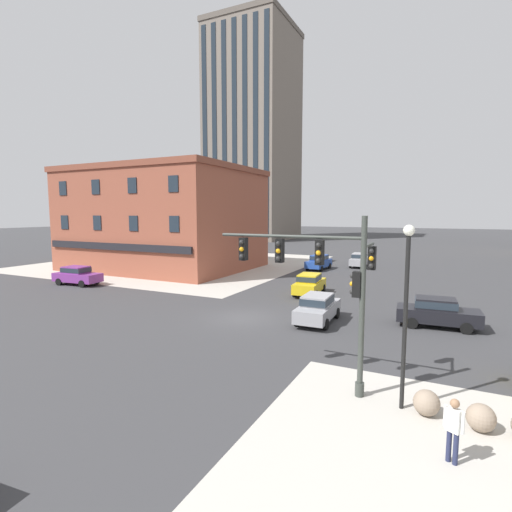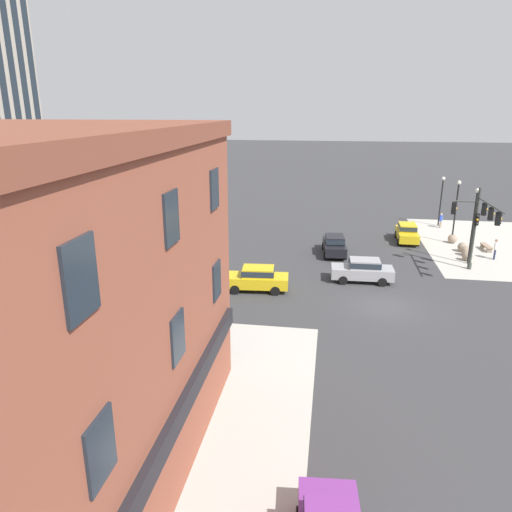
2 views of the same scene
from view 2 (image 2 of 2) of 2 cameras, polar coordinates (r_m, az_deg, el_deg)
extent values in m
plane|color=#38383A|center=(31.32, 15.09, -5.86)|extent=(320.00, 320.00, 0.00)
cylinder|color=#383D38|center=(40.58, 24.28, -1.10)|extent=(0.32, 0.32, 0.50)
cylinder|color=#383D38|center=(39.82, 24.80, 2.93)|extent=(0.20, 0.20, 6.40)
cylinder|color=#383D38|center=(36.72, 26.39, 5.51)|extent=(5.59, 0.12, 0.12)
cylinder|color=#383D38|center=(39.16, 23.93, 6.02)|extent=(0.11, 1.80, 0.11)
cube|color=black|center=(37.98, 25.75, 5.09)|extent=(0.28, 0.28, 0.90)
sphere|color=#282828|center=(37.98, 26.04, 5.48)|extent=(0.18, 0.18, 0.18)
sphere|color=orange|center=(38.03, 25.98, 5.07)|extent=(0.18, 0.18, 0.18)
sphere|color=#282828|center=(38.08, 25.93, 4.66)|extent=(0.18, 0.18, 0.18)
cube|color=black|center=(36.53, 26.41, 4.57)|extent=(0.28, 0.28, 0.90)
sphere|color=#282828|center=(36.52, 26.71, 4.98)|extent=(0.18, 0.18, 0.18)
sphere|color=orange|center=(36.58, 26.65, 4.55)|extent=(0.18, 0.18, 0.18)
sphere|color=#282828|center=(36.63, 26.59, 4.13)|extent=(0.18, 0.18, 0.18)
cube|color=black|center=(35.08, 27.11, 4.01)|extent=(0.28, 0.28, 0.90)
sphere|color=#282828|center=(35.08, 27.42, 4.44)|extent=(0.18, 0.18, 0.18)
sphere|color=orange|center=(35.13, 27.36, 3.99)|extent=(0.18, 0.18, 0.18)
sphere|color=#282828|center=(35.19, 27.30, 3.55)|extent=(0.18, 0.18, 0.18)
cube|color=black|center=(39.46, 25.03, 4.02)|extent=(0.28, 0.28, 0.90)
sphere|color=#282828|center=(39.25, 25.14, 4.36)|extent=(0.18, 0.18, 0.18)
sphere|color=orange|center=(39.31, 25.09, 3.97)|extent=(0.18, 0.18, 0.18)
sphere|color=#282828|center=(39.36, 25.04, 3.57)|extent=(0.18, 0.18, 0.18)
cube|color=black|center=(39.06, 22.69, 5.32)|extent=(0.28, 0.28, 0.90)
sphere|color=#282828|center=(39.05, 22.97, 5.70)|extent=(0.18, 0.18, 0.18)
sphere|color=orange|center=(39.10, 22.92, 5.30)|extent=(0.18, 0.18, 0.18)
sphere|color=#282828|center=(39.15, 22.87, 4.90)|extent=(0.18, 0.18, 0.18)
sphere|color=gray|center=(42.65, 24.07, 0.01)|extent=(0.83, 0.83, 0.83)
sphere|color=gray|center=(44.12, 23.94, 0.57)|extent=(0.83, 0.83, 0.83)
sphere|color=gray|center=(45.19, 23.59, 0.99)|extent=(0.83, 0.83, 0.83)
sphere|color=gray|center=(47.72, 22.56, 1.93)|extent=(0.83, 0.83, 0.83)
cube|color=#9E7F66|center=(46.45, 25.99, 1.13)|extent=(1.83, 0.62, 0.10)
cube|color=gray|center=(45.89, 26.25, 0.59)|extent=(0.27, 0.43, 0.39)
cube|color=gray|center=(47.14, 25.66, 1.08)|extent=(0.27, 0.43, 0.39)
cylinder|color=gray|center=(53.53, 21.34, 3.60)|extent=(0.13, 0.13, 0.77)
cylinder|color=gray|center=(53.37, 21.27, 3.57)|extent=(0.13, 0.13, 0.77)
cube|color=blue|center=(53.31, 21.38, 4.27)|extent=(0.39, 0.36, 0.54)
cylinder|color=blue|center=(53.52, 21.48, 4.33)|extent=(0.09, 0.09, 0.52)
cylinder|color=blue|center=(53.10, 21.29, 4.26)|extent=(0.09, 0.09, 0.52)
sphere|color=beige|center=(53.23, 21.43, 4.69)|extent=(0.21, 0.21, 0.21)
cylinder|color=#232847|center=(43.89, 26.75, 0.14)|extent=(0.13, 0.13, 0.87)
cylinder|color=#232847|center=(44.06, 26.80, 0.20)|extent=(0.13, 0.13, 0.87)
cube|color=white|center=(43.79, 26.90, 1.10)|extent=(0.39, 0.34, 0.62)
cylinder|color=white|center=(43.56, 26.85, 1.07)|extent=(0.09, 0.09, 0.58)
cylinder|color=white|center=(44.00, 26.97, 1.20)|extent=(0.09, 0.09, 0.58)
sphere|color=#997051|center=(43.68, 26.98, 1.67)|extent=(0.24, 0.24, 0.24)
cylinder|color=black|center=(41.31, 24.59, 2.97)|extent=(0.14, 0.14, 5.76)
sphere|color=white|center=(40.74, 25.13, 7.14)|extent=(0.36, 0.36, 0.36)
cylinder|color=black|center=(47.19, 22.83, 4.64)|extent=(0.14, 0.14, 5.47)
sphere|color=white|center=(46.70, 23.25, 8.13)|extent=(0.36, 0.36, 0.36)
cylinder|color=black|center=(53.92, 21.32, 5.93)|extent=(0.14, 0.14, 4.86)
sphere|color=white|center=(53.52, 21.63, 8.66)|extent=(0.36, 0.36, 0.36)
cube|color=#23479E|center=(34.39, -24.15, -3.46)|extent=(2.03, 4.50, 0.76)
cube|color=#23479E|center=(34.26, -24.49, -2.37)|extent=(1.63, 2.20, 0.60)
cube|color=#232D38|center=(34.26, -24.49, -2.37)|extent=(1.67, 2.29, 0.40)
cylinder|color=black|center=(34.38, -21.43, -3.81)|extent=(0.26, 0.65, 0.64)
cylinder|color=black|center=(33.12, -23.01, -4.80)|extent=(0.26, 0.65, 0.64)
cylinder|color=black|center=(35.94, -25.05, -3.36)|extent=(0.26, 0.65, 0.64)
cylinder|color=black|center=(34.74, -26.69, -4.28)|extent=(0.26, 0.65, 0.64)
cube|color=gold|center=(32.56, 0.00, -2.99)|extent=(2.09, 4.52, 0.76)
cube|color=gold|center=(32.32, 0.27, -1.87)|extent=(1.65, 2.22, 0.60)
cube|color=#232D38|center=(32.32, 0.27, -1.87)|extent=(1.70, 2.31, 0.40)
cylinder|color=black|center=(32.06, -2.55, -4.08)|extent=(0.27, 0.66, 0.64)
cylinder|color=black|center=(33.61, -2.20, -3.04)|extent=(0.27, 0.66, 0.64)
cylinder|color=black|center=(31.85, 2.34, -4.22)|extent=(0.27, 0.66, 0.64)
cylinder|color=black|center=(33.41, 2.46, -3.17)|extent=(0.27, 0.66, 0.64)
cube|color=gold|center=(46.69, 17.70, 2.49)|extent=(4.45, 1.89, 0.76)
cube|color=gold|center=(46.67, 17.76, 3.34)|extent=(2.16, 1.56, 0.60)
cube|color=#232D38|center=(46.67, 17.76, 3.34)|extent=(2.24, 1.60, 0.40)
cylinder|color=black|center=(45.59, 18.88, 1.53)|extent=(0.65, 0.24, 0.64)
cylinder|color=black|center=(45.37, 16.80, 1.66)|extent=(0.65, 0.24, 0.64)
cylinder|color=black|center=(48.20, 18.47, 2.40)|extent=(0.65, 0.24, 0.64)
cylinder|color=black|center=(48.00, 16.50, 2.52)|extent=(0.65, 0.24, 0.64)
cube|color=#99999E|center=(35.07, 12.64, -1.92)|extent=(1.87, 4.44, 0.76)
cube|color=#99999E|center=(34.87, 12.96, -0.87)|extent=(1.55, 2.15, 0.60)
cube|color=#232D38|center=(34.87, 12.96, -0.87)|extent=(1.59, 2.24, 0.40)
cylinder|color=black|center=(34.30, 10.44, -2.89)|extent=(0.24, 0.65, 0.64)
cylinder|color=black|center=(35.88, 10.33, -1.98)|extent=(0.24, 0.65, 0.64)
cylinder|color=black|center=(34.57, 14.96, -3.05)|extent=(0.24, 0.65, 0.64)
cylinder|color=black|center=(36.13, 14.65, -2.13)|extent=(0.24, 0.65, 0.64)
cube|color=black|center=(41.14, 9.40, 1.14)|extent=(4.52, 2.09, 0.76)
cube|color=black|center=(40.81, 9.46, 2.00)|extent=(2.22, 1.65, 0.60)
cube|color=#232D38|center=(40.81, 9.46, 2.00)|extent=(2.31, 1.70, 0.40)
cylinder|color=black|center=(42.49, 8.11, 1.19)|extent=(0.66, 0.27, 0.64)
cylinder|color=black|center=(42.63, 10.35, 1.13)|extent=(0.66, 0.27, 0.64)
cylinder|color=black|center=(39.88, 8.32, 0.10)|extent=(0.66, 0.27, 0.64)
cylinder|color=black|center=(40.03, 10.71, 0.05)|extent=(0.66, 0.27, 0.64)
cube|color=#99999E|center=(39.69, -26.47, -1.10)|extent=(1.93, 4.46, 0.76)
cube|color=#99999E|center=(39.42, -26.42, -0.17)|extent=(1.58, 2.17, 0.60)
cube|color=#232D38|center=(39.42, -26.42, -0.17)|extent=(1.61, 2.26, 0.40)
cylinder|color=black|center=(41.21, -27.37, -1.15)|extent=(0.24, 0.65, 0.64)
cylinder|color=black|center=(38.41, -25.35, -2.12)|extent=(0.24, 0.65, 0.64)
cylinder|color=black|center=(39.75, -24.11, -1.33)|extent=(0.24, 0.65, 0.64)
cube|color=black|center=(13.91, -11.95, -22.99)|extent=(18.81, 0.24, 0.70)
cube|color=#1E2833|center=(10.73, -18.18, -21.27)|extent=(1.10, 0.08, 1.50)
cube|color=#1E2833|center=(14.56, -9.38, -9.62)|extent=(1.10, 0.08, 1.50)
cube|color=#1E2833|center=(18.92, -4.74, -2.95)|extent=(1.10, 0.08, 1.50)
cube|color=#1E2833|center=(8.98, -20.35, -2.60)|extent=(1.10, 0.08, 1.50)
cube|color=#1E2833|center=(13.32, -10.15, 4.53)|extent=(1.10, 0.08, 1.50)
cube|color=#1E2833|center=(17.98, -5.03, 8.03)|extent=(1.10, 0.08, 1.50)
camera|label=1|loc=(46.96, 40.54, 6.46)|focal=27.18mm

